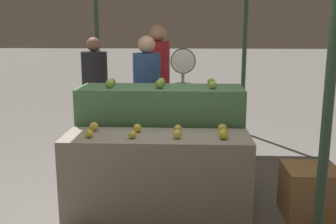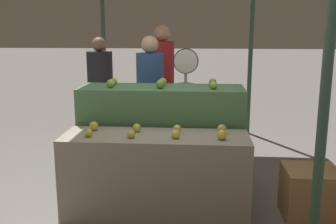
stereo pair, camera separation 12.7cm
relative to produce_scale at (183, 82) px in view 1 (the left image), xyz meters
name	(u,v)px [view 1 (the left image)]	position (x,y,z in m)	size (l,w,h in m)	color
ground_plane	(157,214)	(-0.22, -1.26, -1.08)	(60.00, 60.00, 0.00)	slate
display_counter_front	(157,176)	(-0.22, -1.26, -0.69)	(1.68, 0.55, 0.77)	gray
display_counter_back	(161,139)	(-0.22, -0.66, -0.52)	(1.68, 0.55, 1.12)	#4C7A4C
apple_front_0	(90,134)	(-0.80, -1.37, -0.27)	(0.07, 0.07, 0.07)	gold
apple_front_1	(132,134)	(-0.42, -1.37, -0.27)	(0.07, 0.07, 0.07)	gold
apple_front_2	(177,134)	(-0.04, -1.36, -0.27)	(0.08, 0.08, 0.08)	yellow
apple_front_3	(223,134)	(0.36, -1.37, -0.27)	(0.09, 0.09, 0.09)	gold
apple_front_4	(94,127)	(-0.82, -1.14, -0.27)	(0.08, 0.08, 0.08)	gold
apple_front_5	(137,128)	(-0.41, -1.16, -0.27)	(0.08, 0.08, 0.08)	gold
apple_front_6	(178,129)	(-0.03, -1.15, -0.27)	(0.07, 0.07, 0.07)	yellow
apple_front_7	(222,129)	(0.37, -1.16, -0.27)	(0.09, 0.09, 0.09)	gold
apple_back_0	(110,84)	(-0.73, -0.77, 0.08)	(0.09, 0.09, 0.09)	#84AD3D
apple_back_1	(160,84)	(-0.23, -0.77, 0.08)	(0.09, 0.09, 0.09)	#7AA338
apple_back_2	(213,85)	(0.30, -0.78, 0.08)	(0.08, 0.08, 0.08)	#8EB247
apple_back_3	(112,82)	(-0.74, -0.56, 0.08)	(0.07, 0.07, 0.07)	#84AD3D
apple_back_4	(161,82)	(-0.22, -0.56, 0.08)	(0.08, 0.08, 0.08)	#84AD3D
apple_back_5	(211,82)	(0.30, -0.54, 0.08)	(0.08, 0.08, 0.08)	#7AA338
produce_scale	(183,82)	(0.00, 0.00, 0.00)	(0.30, 0.20, 1.48)	#99999E
person_vendor_at_scale	(147,91)	(-0.45, 0.18, -0.14)	(0.37, 0.37, 1.62)	#2D2D38
person_customer_left	(158,77)	(-0.36, 0.83, -0.05)	(0.37, 0.37, 1.76)	#2D2D38
person_customer_right	(95,84)	(-1.31, 1.08, -0.18)	(0.44, 0.44, 1.58)	#2D2D38
wooden_crate_side	(310,192)	(1.18, -1.23, -0.84)	(0.48, 0.48, 0.48)	#9E7547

